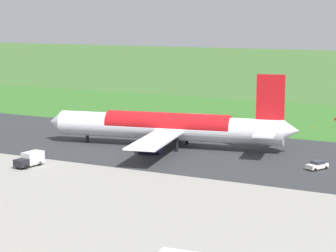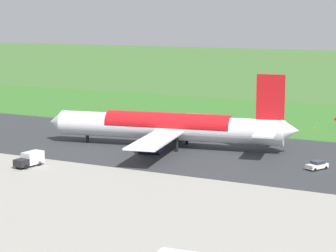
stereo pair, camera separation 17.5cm
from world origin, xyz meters
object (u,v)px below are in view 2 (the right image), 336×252
service_truck_baggage (30,159)px  traffic_cone_orange (314,127)px  service_car_followme (317,165)px  no_stopping_sign (335,122)px  airliner_main (170,127)px

service_truck_baggage → traffic_cone_orange: service_truck_baggage is taller
service_truck_baggage → service_car_followme: size_ratio=1.32×
service_car_followme → no_stopping_sign: no_stopping_sign is taller
service_truck_baggage → traffic_cone_orange: 73.24m
no_stopping_sign → traffic_cone_orange: no_stopping_sign is taller
service_truck_baggage → no_stopping_sign: 77.77m
service_truck_baggage → no_stopping_sign: size_ratio=2.40×
service_truck_baggage → service_car_followme: bearing=-155.5°
airliner_main → traffic_cone_orange: bearing=-119.8°
service_car_followme → airliner_main: bearing=-10.1°
airliner_main → service_truck_baggage: bearing=61.8°
airliner_main → no_stopping_sign: (-25.45, -39.31, -2.86)m
airliner_main → no_stopping_sign: airliner_main is taller
no_stopping_sign → traffic_cone_orange: bearing=31.1°
traffic_cone_orange → service_truck_baggage: bearing=60.8°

